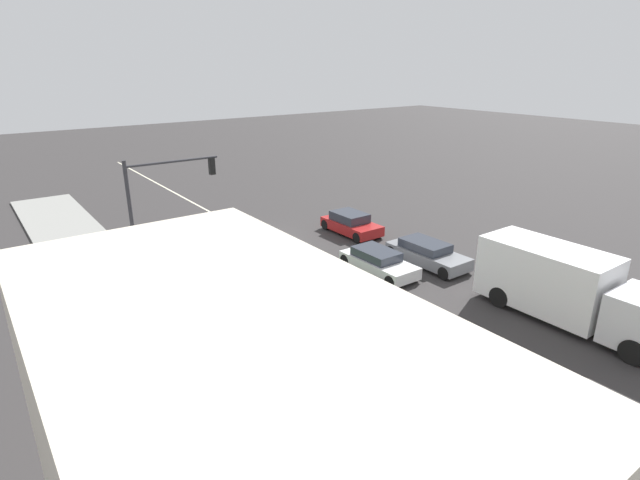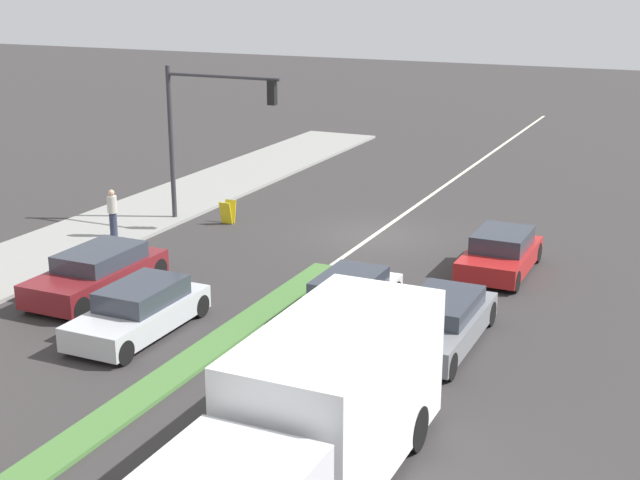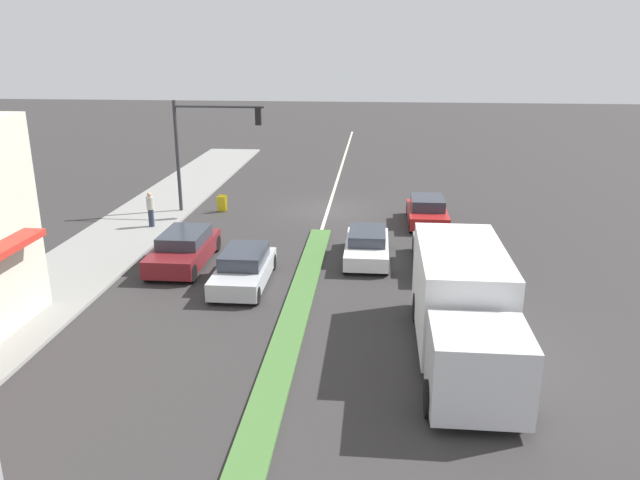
{
  "view_description": "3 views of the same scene",
  "coord_description": "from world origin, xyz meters",
  "views": [
    {
      "loc": [
        13.58,
        24.32,
        9.86
      ],
      "look_at": [
        1.31,
        7.58,
        2.45
      ],
      "focal_mm": 28.0,
      "sensor_mm": 36.0,
      "label": 1
    },
    {
      "loc": [
        -10.87,
        28.17,
        8.88
      ],
      "look_at": [
        -1.02,
        6.8,
        1.8
      ],
      "focal_mm": 50.0,
      "sensor_mm": 36.0,
      "label": 2
    },
    {
      "loc": [
        -2.51,
        31.72,
        8.47
      ],
      "look_at": [
        -0.7,
        12.09,
        2.18
      ],
      "focal_mm": 35.0,
      "sensor_mm": 36.0,
      "label": 3
    }
  ],
  "objects": [
    {
      "name": "sedan_maroon",
      "position": [
        5.0,
        8.97,
        0.65
      ],
      "size": [
        1.91,
        4.48,
        1.33
      ],
      "color": "maroon",
      "rests_on": "ground"
    },
    {
      "name": "warning_aframe_sign",
      "position": [
        5.48,
        0.82,
        0.43
      ],
      "size": [
        0.45,
        0.53,
        0.84
      ],
      "color": "yellow",
      "rests_on": "ground"
    },
    {
      "name": "hatchback_red",
      "position": [
        -5.0,
        2.17,
        0.61
      ],
      "size": [
        1.85,
        3.9,
        1.28
      ],
      "color": "#AD1E1E",
      "rests_on": "ground"
    },
    {
      "name": "suv_grey",
      "position": [
        -5.0,
        8.3,
        0.59
      ],
      "size": [
        1.8,
        4.44,
        1.21
      ],
      "color": "slate",
      "rests_on": "ground"
    },
    {
      "name": "delivery_truck",
      "position": [
        -5.0,
        15.55,
        1.47
      ],
      "size": [
        2.44,
        7.5,
        2.87
      ],
      "color": "silver",
      "rests_on": "ground"
    },
    {
      "name": "lane_marking_center",
      "position": [
        0.0,
        0.0,
        0.0
      ],
      "size": [
        0.16,
        60.0,
        0.01
      ],
      "primitive_type": "cube",
      "color": "beige",
      "rests_on": "ground"
    },
    {
      "name": "pedestrian",
      "position": [
        8.03,
        4.26,
        0.99
      ],
      "size": [
        0.34,
        0.34,
        1.65
      ],
      "color": "#282D42",
      "rests_on": "sidewalk_right"
    },
    {
      "name": "traffic_signal_main",
      "position": [
        6.12,
        1.22,
        3.9
      ],
      "size": [
        4.59,
        0.34,
        5.6
      ],
      "color": "#333338",
      "rests_on": "sidewalk_right"
    },
    {
      "name": "van_white",
      "position": [
        -2.2,
        7.65,
        0.58
      ],
      "size": [
        1.74,
        4.14,
        1.18
      ],
      "color": "silver",
      "rests_on": "ground"
    },
    {
      "name": "ground_plane",
      "position": [
        0.0,
        18.0,
        0.0
      ],
      "size": [
        160.0,
        160.0,
        0.0
      ],
      "primitive_type": "plane",
      "color": "#333030"
    },
    {
      "name": "sedan_silver",
      "position": [
        2.2,
        10.83,
        0.61
      ],
      "size": [
        1.76,
        4.17,
        1.29
      ],
      "color": "#B7BABF",
      "rests_on": "ground"
    }
  ]
}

